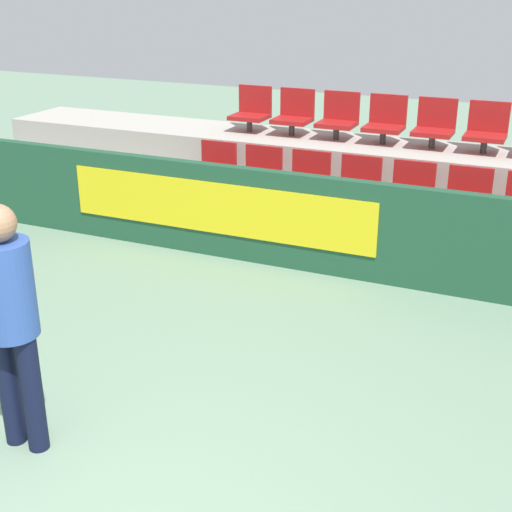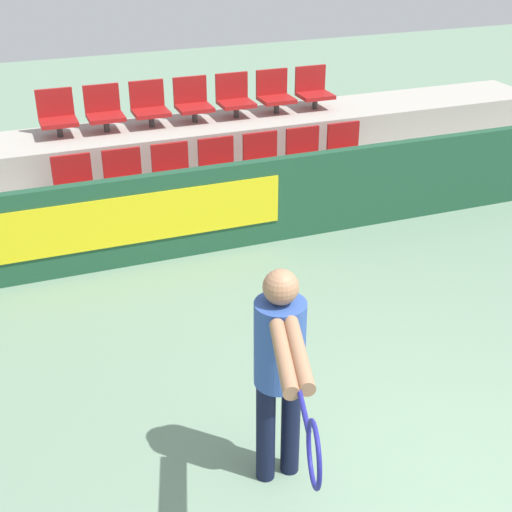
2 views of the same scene
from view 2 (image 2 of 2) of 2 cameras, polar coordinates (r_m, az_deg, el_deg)
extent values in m
cube|color=#1E4C33|center=(7.91, -1.33, 4.08)|extent=(10.25, 0.12, 0.99)
cube|color=yellow|center=(7.53, -10.38, 2.77)|extent=(3.42, 0.02, 0.54)
cube|color=#ADA89E|center=(8.52, -2.66, 4.02)|extent=(9.85, 1.02, 0.48)
cube|color=#ADA89E|center=(9.34, -4.69, 7.72)|extent=(9.85, 1.02, 0.97)
cylinder|color=#333333|center=(8.13, -14.13, 4.42)|extent=(0.07, 0.07, 0.16)
cube|color=#A31919|center=(8.09, -14.21, 5.08)|extent=(0.43, 0.39, 0.05)
cube|color=#A31919|center=(8.18, -14.54, 6.75)|extent=(0.43, 0.04, 0.33)
cylinder|color=#333333|center=(8.20, -10.27, 5.02)|extent=(0.07, 0.07, 0.16)
cube|color=#A31919|center=(8.16, -10.33, 5.69)|extent=(0.43, 0.39, 0.05)
cube|color=#A31919|center=(8.25, -10.69, 7.34)|extent=(0.43, 0.04, 0.33)
cylinder|color=#333333|center=(8.30, -6.49, 5.60)|extent=(0.07, 0.07, 0.16)
cube|color=#A31919|center=(8.26, -6.53, 6.26)|extent=(0.43, 0.39, 0.05)
cube|color=#A31919|center=(8.36, -6.91, 7.88)|extent=(0.43, 0.04, 0.33)
cylinder|color=#333333|center=(8.44, -2.81, 6.13)|extent=(0.07, 0.07, 0.16)
cube|color=#A31919|center=(8.41, -2.83, 6.78)|extent=(0.43, 0.39, 0.05)
cube|color=#A31919|center=(8.50, -3.23, 8.38)|extent=(0.43, 0.04, 0.33)
cylinder|color=#333333|center=(8.62, 0.74, 6.62)|extent=(0.07, 0.07, 0.16)
cube|color=#A31919|center=(8.58, 0.74, 7.26)|extent=(0.43, 0.39, 0.05)
cube|color=#A31919|center=(8.67, 0.32, 8.82)|extent=(0.43, 0.04, 0.33)
cylinder|color=#333333|center=(8.83, 4.14, 7.07)|extent=(0.07, 0.07, 0.16)
cube|color=#A31919|center=(8.79, 4.16, 7.69)|extent=(0.43, 0.39, 0.05)
cube|color=#A31919|center=(8.88, 3.73, 9.22)|extent=(0.43, 0.04, 0.33)
cylinder|color=#333333|center=(9.06, 7.38, 7.47)|extent=(0.07, 0.07, 0.16)
cube|color=#A31919|center=(9.03, 7.42, 8.08)|extent=(0.43, 0.39, 0.05)
cube|color=#A31919|center=(9.11, 6.98, 9.56)|extent=(0.43, 0.04, 0.33)
cylinder|color=#333333|center=(8.93, -15.43, 9.66)|extent=(0.07, 0.07, 0.16)
cube|color=#A31919|center=(8.90, -15.52, 10.29)|extent=(0.43, 0.39, 0.05)
cube|color=#A31919|center=(9.01, -15.81, 11.74)|extent=(0.43, 0.04, 0.33)
cylinder|color=#333333|center=(8.99, -11.87, 10.19)|extent=(0.07, 0.07, 0.16)
cube|color=#A31919|center=(8.96, -11.93, 10.82)|extent=(0.43, 0.39, 0.05)
cube|color=#A31919|center=(9.08, -12.25, 12.26)|extent=(0.43, 0.04, 0.33)
cylinder|color=#333333|center=(9.09, -8.36, 10.67)|extent=(0.07, 0.07, 0.16)
cube|color=#A31919|center=(9.06, -8.40, 11.29)|extent=(0.43, 0.39, 0.05)
cube|color=#A31919|center=(9.17, -8.74, 12.72)|extent=(0.43, 0.04, 0.33)
cylinder|color=#333333|center=(9.21, -4.92, 11.10)|extent=(0.07, 0.07, 0.16)
cube|color=#A31919|center=(9.19, -4.95, 11.72)|extent=(0.43, 0.39, 0.05)
cube|color=#A31919|center=(9.30, -5.31, 13.12)|extent=(0.43, 0.04, 0.33)
cylinder|color=#333333|center=(9.38, -1.58, 11.48)|extent=(0.07, 0.07, 0.16)
cube|color=#A31919|center=(9.35, -1.59, 12.09)|extent=(0.43, 0.39, 0.05)
cube|color=#A31919|center=(9.46, -1.97, 13.47)|extent=(0.43, 0.04, 0.33)
cylinder|color=#333333|center=(9.57, 1.64, 11.81)|extent=(0.07, 0.07, 0.16)
cube|color=#A31919|center=(9.54, 1.65, 12.41)|extent=(0.43, 0.39, 0.05)
cube|color=#A31919|center=(9.65, 1.26, 13.76)|extent=(0.43, 0.04, 0.33)
cylinder|color=#333333|center=(9.79, 4.74, 12.10)|extent=(0.07, 0.07, 0.16)
cube|color=#A31919|center=(9.76, 4.76, 12.68)|extent=(0.43, 0.39, 0.05)
cube|color=#A31919|center=(9.87, 4.36, 14.00)|extent=(0.43, 0.04, 0.33)
cylinder|color=black|center=(4.91, 0.78, -13.88)|extent=(0.13, 0.13, 0.79)
cylinder|color=black|center=(4.97, 2.78, -13.37)|extent=(0.13, 0.13, 0.79)
cylinder|color=#2D4C99|center=(4.51, 1.91, -6.99)|extent=(0.33, 0.33, 0.59)
sphere|color=#9E7051|center=(4.29, 2.00, -2.50)|extent=(0.22, 0.22, 0.22)
cylinder|color=#9E7051|center=(3.95, 2.22, -8.06)|extent=(0.26, 0.65, 0.09)
cylinder|color=#9E7051|center=(3.99, 3.43, -7.78)|extent=(0.26, 0.65, 0.09)
cylinder|color=navy|center=(3.60, 3.86, -12.28)|extent=(0.11, 0.30, 0.03)
torus|color=navy|center=(3.38, 4.65, -15.53)|extent=(0.11, 0.32, 0.32)
camera|label=1|loc=(4.43, 60.38, 2.73)|focal=50.00mm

